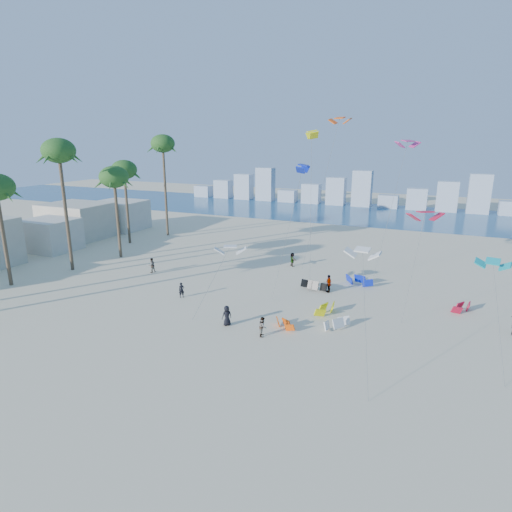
% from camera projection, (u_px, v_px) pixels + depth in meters
% --- Properties ---
extents(ground, '(220.00, 220.00, 0.00)m').
position_uv_depth(ground, '(125.00, 368.00, 29.90)').
color(ground, beige).
rests_on(ground, ground).
extents(ocean, '(220.00, 220.00, 0.00)m').
position_uv_depth(ocean, '(346.00, 212.00, 93.42)').
color(ocean, navy).
rests_on(ocean, ground).
extents(kitesurfer_near, '(0.68, 0.67, 1.57)m').
position_uv_depth(kitesurfer_near, '(182.00, 290.00, 43.09)').
color(kitesurfer_near, black).
rests_on(kitesurfer_near, ground).
extents(kitesurfer_mid, '(0.82, 0.94, 1.65)m').
position_uv_depth(kitesurfer_mid, '(263.00, 327.00, 34.64)').
color(kitesurfer_mid, gray).
rests_on(kitesurfer_mid, ground).
extents(kitesurfers_far, '(40.86, 20.42, 1.90)m').
position_uv_depth(kitesurfers_far, '(322.00, 286.00, 43.81)').
color(kitesurfers_far, black).
rests_on(kitesurfers_far, ground).
extents(grounded_kites, '(16.98, 15.54, 1.01)m').
position_uv_depth(grounded_kites, '(347.00, 299.00, 41.55)').
color(grounded_kites, '#E34F0B').
rests_on(grounded_kites, ground).
extents(flying_kites, '(32.27, 30.16, 18.55)m').
position_uv_depth(flying_kites, '(367.00, 177.00, 40.63)').
color(flying_kites, silver).
rests_on(flying_kites, ground).
extents(palm_row, '(8.08, 44.80, 16.29)m').
position_uv_depth(palm_row, '(57.00, 170.00, 49.72)').
color(palm_row, brown).
rests_on(palm_row, ground).
extents(beachfront_buildings, '(11.50, 43.00, 6.00)m').
position_uv_depth(beachfront_buildings, '(34.00, 233.00, 60.64)').
color(beachfront_buildings, beige).
rests_on(beachfront_buildings, ground).
extents(distant_skyline, '(85.00, 3.00, 8.40)m').
position_uv_depth(distant_skyline, '(351.00, 193.00, 101.88)').
color(distant_skyline, '#9EADBF').
rests_on(distant_skyline, ground).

